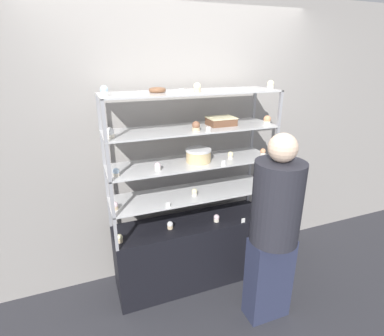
{
  "coord_description": "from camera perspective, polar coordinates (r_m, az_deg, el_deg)",
  "views": [
    {
      "loc": [
        -0.87,
        -2.24,
        2.07
      ],
      "look_at": [
        0.0,
        0.0,
        1.18
      ],
      "focal_mm": 28.0,
      "sensor_mm": 36.0,
      "label": 1
    }
  ],
  "objects": [
    {
      "name": "cupcake_0",
      "position": [
        2.57,
        -13.62,
        -12.9
      ],
      "size": [
        0.05,
        0.05,
        0.07
      ],
      "color": "#CCB28C",
      "rests_on": "display_base"
    },
    {
      "name": "price_tag_0",
      "position": [
        2.8,
        9.73,
        -9.82
      ],
      "size": [
        0.04,
        0.0,
        0.04
      ],
      "color": "white",
      "rests_on": "display_base"
    },
    {
      "name": "price_tag_3",
      "position": [
        2.32,
        3.1,
        7.34
      ],
      "size": [
        0.04,
        0.0,
        0.04
      ],
      "color": "white",
      "rests_on": "display_riser_upper"
    },
    {
      "name": "layer_cake_centerpiece",
      "position": [
        2.53,
        1.24,
        2.44
      ],
      "size": [
        0.22,
        0.22,
        0.11
      ],
      "color": "#DBBC84",
      "rests_on": "display_riser_middle"
    },
    {
      "name": "display_riser_middle",
      "position": [
        2.55,
        0.0,
        0.85
      ],
      "size": [
        1.43,
        0.41,
        0.29
      ],
      "color": "#99999E",
      "rests_on": "display_riser_lower"
    },
    {
      "name": "cupcake_9",
      "position": [
        2.64,
        7.33,
        2.45
      ],
      "size": [
        0.05,
        0.05,
        0.06
      ],
      "color": "beige",
      "rests_on": "display_riser_middle"
    },
    {
      "name": "donut_glazed",
      "position": [
        2.35,
        -6.62,
        14.54
      ],
      "size": [
        0.13,
        0.13,
        0.03
      ],
      "color": "brown",
      "rests_on": "display_riser_top"
    },
    {
      "name": "cupcake_15",
      "position": [
        2.34,
        0.99,
        15.08
      ],
      "size": [
        0.05,
        0.05,
        0.07
      ],
      "color": "#CCB28C",
      "rests_on": "display_riser_top"
    },
    {
      "name": "ground_plane",
      "position": [
        3.17,
        0.0,
        -20.32
      ],
      "size": [
        20.0,
        20.0,
        0.0
      ],
      "primitive_type": "plane",
      "color": "#2D2D33"
    },
    {
      "name": "cupcake_16",
      "position": [
        2.66,
        14.73,
        15.09
      ],
      "size": [
        0.05,
        0.05,
        0.07
      ],
      "color": "beige",
      "rests_on": "display_riser_top"
    },
    {
      "name": "cupcake_6",
      "position": [
        2.87,
        13.23,
        -2.66
      ],
      "size": [
        0.05,
        0.05,
        0.07
      ],
      "color": "white",
      "rests_on": "display_riser_lower"
    },
    {
      "name": "cupcake_5",
      "position": [
        2.59,
        0.56,
        -4.6
      ],
      "size": [
        0.05,
        0.05,
        0.07
      ],
      "color": "beige",
      "rests_on": "display_riser_lower"
    },
    {
      "name": "cupcake_2",
      "position": [
        2.79,
        4.69,
        -9.48
      ],
      "size": [
        0.05,
        0.05,
        0.07
      ],
      "color": "beige",
      "rests_on": "display_base"
    },
    {
      "name": "cupcake_3",
      "position": [
        3.01,
        12.33,
        -7.5
      ],
      "size": [
        0.05,
        0.05,
        0.07
      ],
      "color": "white",
      "rests_on": "display_base"
    },
    {
      "name": "cupcake_10",
      "position": [
        2.78,
        13.34,
        2.98
      ],
      "size": [
        0.05,
        0.05,
        0.06
      ],
      "color": "beige",
      "rests_on": "display_riser_middle"
    },
    {
      "name": "price_tag_2",
      "position": [
        2.46,
        6.01,
        0.94
      ],
      "size": [
        0.04,
        0.0,
        0.04
      ],
      "color": "white",
      "rests_on": "display_riser_middle"
    },
    {
      "name": "cupcake_12",
      "position": [
        2.36,
        0.77,
        7.97
      ],
      "size": [
        0.06,
        0.06,
        0.08
      ],
      "color": "#CCB28C",
      "rests_on": "display_riser_upper"
    },
    {
      "name": "back_wall",
      "position": [
        2.84,
        -2.58,
        4.65
      ],
      "size": [
        8.0,
        0.05,
        2.6
      ],
      "color": "gray",
      "rests_on": "ground_plane"
    },
    {
      "name": "display_base",
      "position": [
        2.97,
        0.0,
        -15.56
      ],
      "size": [
        1.43,
        0.41,
        0.65
      ],
      "color": "black",
      "rests_on": "ground_plane"
    },
    {
      "name": "display_riser_upper",
      "position": [
        2.47,
        0.0,
        7.24
      ],
      "size": [
        1.43,
        0.41,
        0.29
      ],
      "color": "#99999E",
      "rests_on": "display_riser_middle"
    },
    {
      "name": "price_tag_4",
      "position": [
        2.19,
        -2.05,
        14.35
      ],
      "size": [
        0.04,
        0.0,
        0.04
      ],
      "color": "white",
      "rests_on": "display_riser_top"
    },
    {
      "name": "cupcake_1",
      "position": [
        2.68,
        -4.19,
        -10.79
      ],
      "size": [
        0.05,
        0.05,
        0.07
      ],
      "color": "#CCB28C",
      "rests_on": "display_base"
    },
    {
      "name": "customer_figure",
      "position": [
        2.42,
        15.37,
        -10.84
      ],
      "size": [
        0.37,
        0.37,
        1.59
      ],
      "color": "#282D47",
      "rests_on": "ground_plane"
    },
    {
      "name": "cupcake_7",
      "position": [
        2.29,
        -14.27,
        -0.8
      ],
      "size": [
        0.05,
        0.05,
        0.06
      ],
      "color": "beige",
      "rests_on": "display_riser_middle"
    },
    {
      "name": "sheet_cake_frosted",
      "position": [
        2.57,
        5.57,
        8.89
      ],
      "size": [
        0.23,
        0.17,
        0.07
      ],
      "color": "brown",
      "rests_on": "display_riser_upper"
    },
    {
      "name": "cupcake_4",
      "position": [
        2.44,
        -14.44,
        -6.96
      ],
      "size": [
        0.05,
        0.05,
        0.07
      ],
      "color": "#CCB28C",
      "rests_on": "display_riser_lower"
    },
    {
      "name": "cupcake_8",
      "position": [
        2.36,
        -6.56,
        0.3
      ],
      "size": [
        0.05,
        0.05,
        0.06
      ],
      "color": "white",
      "rests_on": "display_riser_middle"
    },
    {
      "name": "cupcake_11",
      "position": [
        2.22,
        -15.39,
        6.44
      ],
      "size": [
        0.06,
        0.06,
        0.08
      ],
      "color": "beige",
      "rests_on": "display_riser_upper"
    },
    {
      "name": "display_riser_top",
      "position": [
        2.42,
        0.0,
        13.99
      ],
      "size": [
        1.43,
        0.41,
        0.29
      ],
      "color": "#99999E",
      "rests_on": "display_riser_upper"
    },
    {
      "name": "price_tag_1",
      "position": [
        2.41,
        -4.63,
        -7.02
      ],
      "size": [
        0.04,
        0.0,
        0.04
      ],
      "color": "white",
      "rests_on": "display_riser_lower"
    },
    {
      "name": "cupcake_13",
      "position": [
        2.67,
        14.11,
        8.84
      ],
      "size": [
        0.06,
        0.06,
        0.08
      ],
      "color": "white",
      "rests_on": "display_riser_upper"
    },
    {
      "name": "display_riser_lower",
      "position": [
        2.66,
        0.0,
        -5.08
      ],
      "size": [
        1.43,
        0.41,
        0.29
      ],
      "color": "#99999E",
      "rests_on": "display_base"
    },
    {
      "name": "cupcake_14",
      "position": [
        2.18,
        -16.39,
        13.9
      ],
      "size": [
        0.05,
        0.05,
        0.07
      ],
      "color": "white",
      "rests_on": "display_riser_top"
    }
  ]
}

